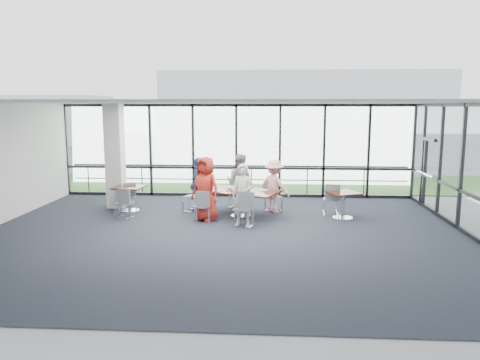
# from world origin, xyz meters

# --- Properties ---
(floor) EXTENTS (12.00, 10.00, 0.02)m
(floor) POSITION_xyz_m (0.00, 0.00, -0.01)
(floor) COLOR #20242F
(floor) RESTS_ON ground
(ceiling) EXTENTS (12.00, 10.00, 0.04)m
(ceiling) POSITION_xyz_m (0.00, 0.00, 3.20)
(ceiling) COLOR white
(ceiling) RESTS_ON ground
(wall_front) EXTENTS (12.00, 0.10, 3.20)m
(wall_front) POSITION_xyz_m (0.00, -5.00, 1.60)
(wall_front) COLOR silver
(wall_front) RESTS_ON ground
(curtain_wall_back) EXTENTS (12.00, 0.10, 3.20)m
(curtain_wall_back) POSITION_xyz_m (0.00, 5.00, 1.60)
(curtain_wall_back) COLOR white
(curtain_wall_back) RESTS_ON ground
(curtain_wall_right) EXTENTS (0.10, 10.00, 3.20)m
(curtain_wall_right) POSITION_xyz_m (6.00, 0.00, 1.60)
(curtain_wall_right) COLOR white
(curtain_wall_right) RESTS_ON ground
(exit_door) EXTENTS (0.12, 1.60, 2.10)m
(exit_door) POSITION_xyz_m (6.00, 3.75, 1.05)
(exit_door) COLOR black
(exit_door) RESTS_ON ground
(structural_column) EXTENTS (0.50, 0.50, 3.20)m
(structural_column) POSITION_xyz_m (-3.60, 3.00, 1.60)
(structural_column) COLOR silver
(structural_column) RESTS_ON ground
(apron) EXTENTS (80.00, 70.00, 0.02)m
(apron) POSITION_xyz_m (0.00, 10.00, -0.02)
(apron) COLOR slate
(apron) RESTS_ON ground
(grass_strip) EXTENTS (80.00, 5.00, 0.01)m
(grass_strip) POSITION_xyz_m (0.00, 8.00, 0.01)
(grass_strip) COLOR #335520
(grass_strip) RESTS_ON ground
(hangar_main) EXTENTS (24.00, 10.00, 6.00)m
(hangar_main) POSITION_xyz_m (4.00, 32.00, 3.00)
(hangar_main) COLOR silver
(hangar_main) RESTS_ON ground
(hangar_aux) EXTENTS (10.00, 6.00, 4.00)m
(hangar_aux) POSITION_xyz_m (-18.00, 28.00, 2.00)
(hangar_aux) COLOR silver
(hangar_aux) RESTS_ON ground
(guard_rail) EXTENTS (12.00, 0.06, 0.06)m
(guard_rail) POSITION_xyz_m (0.00, 5.60, 0.50)
(guard_rail) COLOR #2D2D33
(guard_rail) RESTS_ON ground
(main_table) EXTENTS (2.40, 1.91, 0.75)m
(main_table) POSITION_xyz_m (0.34, 1.98, 0.64)
(main_table) COLOR #390F0B
(main_table) RESTS_ON ground
(side_table_left) EXTENTS (0.92, 0.92, 0.75)m
(side_table_left) POSITION_xyz_m (-3.03, 2.46, 0.63)
(side_table_left) COLOR #390F0B
(side_table_left) RESTS_ON ground
(side_table_right) EXTENTS (1.01, 1.01, 0.75)m
(side_table_right) POSITION_xyz_m (3.21, 1.92, 0.62)
(side_table_right) COLOR #390F0B
(side_table_right) RESTS_ON ground
(diner_near_left) EXTENTS (1.03, 0.92, 1.77)m
(diner_near_left) POSITION_xyz_m (-0.59, 1.45, 0.89)
(diner_near_left) COLOR #B2271D
(diner_near_left) RESTS_ON ground
(diner_near_right) EXTENTS (0.71, 0.60, 1.65)m
(diner_near_right) POSITION_xyz_m (0.46, 0.88, 0.82)
(diner_near_right) COLOR silver
(diner_near_right) RESTS_ON ground
(diner_far_left) EXTENTS (0.93, 0.71, 1.70)m
(diner_far_left) POSITION_xyz_m (0.24, 2.92, 0.85)
(diner_far_left) COLOR gray
(diner_far_left) RESTS_ON ground
(diner_far_right) EXTENTS (1.13, 0.99, 1.56)m
(diner_far_right) POSITION_xyz_m (1.29, 2.59, 0.78)
(diner_far_right) COLOR pink
(diner_far_right) RESTS_ON ground
(diner_end) EXTENTS (0.83, 1.08, 1.64)m
(diner_end) POSITION_xyz_m (-0.91, 2.46, 0.82)
(diner_end) COLOR navy
(diner_end) RESTS_ON ground
(chair_main_nl) EXTENTS (0.52, 0.52, 0.85)m
(chair_main_nl) POSITION_xyz_m (-0.68, 1.33, 0.42)
(chair_main_nl) COLOR slate
(chair_main_nl) RESTS_ON ground
(chair_main_nr) EXTENTS (0.58, 0.58, 0.94)m
(chair_main_nr) POSITION_xyz_m (0.49, 0.84, 0.47)
(chair_main_nr) COLOR slate
(chair_main_nr) RESTS_ON ground
(chair_main_fl) EXTENTS (0.57, 0.57, 0.87)m
(chair_main_fl) POSITION_xyz_m (0.17, 3.13, 0.44)
(chair_main_fl) COLOR slate
(chair_main_fl) RESTS_ON ground
(chair_main_fr) EXTENTS (0.56, 0.56, 0.85)m
(chair_main_fr) POSITION_xyz_m (1.28, 2.73, 0.43)
(chair_main_fr) COLOR slate
(chair_main_fr) RESTS_ON ground
(chair_main_end) EXTENTS (0.57, 0.57, 0.90)m
(chair_main_end) POSITION_xyz_m (-1.14, 2.55, 0.45)
(chair_main_end) COLOR slate
(chair_main_end) RESTS_ON ground
(chair_spare_la) EXTENTS (0.54, 0.54, 0.85)m
(chair_spare_la) POSITION_xyz_m (-2.93, 1.57, 0.43)
(chair_spare_la) COLOR slate
(chair_spare_la) RESTS_ON ground
(chair_spare_lb) EXTENTS (0.51, 0.51, 0.80)m
(chair_spare_lb) POSITION_xyz_m (-3.13, 2.48, 0.40)
(chair_spare_lb) COLOR slate
(chair_spare_lb) RESTS_ON ground
(chair_spare_r) EXTENTS (0.46, 0.46, 0.90)m
(chair_spare_r) POSITION_xyz_m (2.94, 2.36, 0.45)
(chair_spare_r) COLOR slate
(chair_spare_r) RESTS_ON ground
(plate_nl) EXTENTS (0.26, 0.26, 0.01)m
(plate_nl) POSITION_xyz_m (-0.32, 1.86, 0.76)
(plate_nl) COLOR white
(plate_nl) RESTS_ON main_table
(plate_nr) EXTENTS (0.24, 0.24, 0.01)m
(plate_nr) POSITION_xyz_m (0.75, 1.35, 0.76)
(plate_nr) COLOR white
(plate_nr) RESTS_ON main_table
(plate_fl) EXTENTS (0.28, 0.28, 0.01)m
(plate_fl) POSITION_xyz_m (0.01, 2.50, 0.76)
(plate_fl) COLOR white
(plate_fl) RESTS_ON main_table
(plate_fr) EXTENTS (0.28, 0.28, 0.01)m
(plate_fr) POSITION_xyz_m (0.96, 2.08, 0.76)
(plate_fr) COLOR white
(plate_fr) RESTS_ON main_table
(plate_end) EXTENTS (0.28, 0.28, 0.01)m
(plate_end) POSITION_xyz_m (-0.51, 2.40, 0.76)
(plate_end) COLOR white
(plate_end) RESTS_ON main_table
(tumbler_a) EXTENTS (0.07, 0.07, 0.13)m
(tumbler_a) POSITION_xyz_m (-0.03, 1.82, 0.82)
(tumbler_a) COLOR white
(tumbler_a) RESTS_ON main_table
(tumbler_b) EXTENTS (0.07, 0.07, 0.14)m
(tumbler_b) POSITION_xyz_m (0.56, 1.70, 0.82)
(tumbler_b) COLOR white
(tumbler_b) RESTS_ON main_table
(tumbler_c) EXTENTS (0.07, 0.07, 0.13)m
(tumbler_c) POSITION_xyz_m (0.45, 2.23, 0.82)
(tumbler_c) COLOR white
(tumbler_c) RESTS_ON main_table
(tumbler_d) EXTENTS (0.06, 0.06, 0.13)m
(tumbler_d) POSITION_xyz_m (-0.39, 2.09, 0.81)
(tumbler_d) COLOR white
(tumbler_d) RESTS_ON main_table
(menu_a) EXTENTS (0.34, 0.31, 0.00)m
(menu_a) POSITION_xyz_m (-0.06, 1.59, 0.75)
(menu_a) COLOR silver
(menu_a) RESTS_ON main_table
(menu_b) EXTENTS (0.37, 0.36, 0.00)m
(menu_b) POSITION_xyz_m (1.01, 1.27, 0.75)
(menu_b) COLOR silver
(menu_b) RESTS_ON main_table
(menu_c) EXTENTS (0.38, 0.32, 0.00)m
(menu_c) POSITION_xyz_m (0.67, 2.31, 0.75)
(menu_c) COLOR silver
(menu_c) RESTS_ON main_table
(condiment_caddy) EXTENTS (0.10, 0.07, 0.04)m
(condiment_caddy) POSITION_xyz_m (0.35, 1.99, 0.77)
(condiment_caddy) COLOR black
(condiment_caddy) RESTS_ON main_table
(ketchup_bottle) EXTENTS (0.06, 0.06, 0.18)m
(ketchup_bottle) POSITION_xyz_m (0.38, 2.08, 0.84)
(ketchup_bottle) COLOR #A9250D
(ketchup_bottle) RESTS_ON main_table
(green_bottle) EXTENTS (0.05, 0.05, 0.20)m
(green_bottle) POSITION_xyz_m (0.43, 1.94, 0.85)
(green_bottle) COLOR #1D6F26
(green_bottle) RESTS_ON main_table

